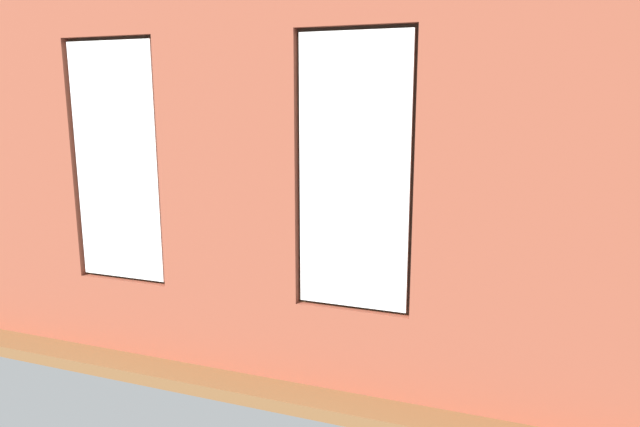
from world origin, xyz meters
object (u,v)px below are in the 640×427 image
(potted_plant_near_tv, at_px, (93,240))
(table_plant_small, at_px, (348,237))
(remote_gray, at_px, (378,243))
(couch_left, at_px, (558,296))
(potted_plant_by_left_couch, at_px, (517,260))
(potted_plant_corner_far_left, at_px, (589,312))
(couch_by_window, at_px, (197,294))
(papasan_chair, at_px, (375,222))
(potted_plant_corner_near_left, at_px, (564,226))
(cup_ceramic, at_px, (353,244))
(media_console, at_px, (118,244))
(tv_flatscreen, at_px, (115,200))
(candle_jar, at_px, (338,237))
(potted_plant_foreground_right, at_px, (210,194))
(potted_plant_between_couches, at_px, (343,253))
(potted_plant_mid_room_small, at_px, (417,241))
(coffee_table, at_px, (348,249))

(potted_plant_near_tv, bearing_deg, table_plant_small, -147.48)
(remote_gray, bearing_deg, couch_left, 106.61)
(potted_plant_by_left_couch, bearing_deg, potted_plant_corner_far_left, 101.76)
(couch_by_window, xyz_separation_m, couch_left, (-3.29, -1.13, 0.00))
(couch_by_window, xyz_separation_m, papasan_chair, (-0.91, -3.35, 0.10))
(papasan_chair, xyz_separation_m, potted_plant_corner_near_left, (-2.53, -0.07, 0.12))
(couch_left, bearing_deg, cup_ceramic, -110.97)
(cup_ceramic, relative_size, potted_plant_by_left_couch, 0.19)
(media_console, height_order, tv_flatscreen, tv_flatscreen)
(cup_ceramic, xyz_separation_m, potted_plant_corner_far_left, (-2.42, 1.99, 0.18))
(candle_jar, bearing_deg, potted_plant_near_tv, 35.83)
(remote_gray, relative_size, potted_plant_corner_near_left, 0.20)
(papasan_chair, xyz_separation_m, potted_plant_foreground_right, (2.74, -0.01, 0.24))
(tv_flatscreen, bearing_deg, remote_gray, -168.84)
(potted_plant_between_couches, bearing_deg, candle_jar, -70.91)
(potted_plant_by_left_couch, bearing_deg, papasan_chair, -23.38)
(table_plant_small, relative_size, tv_flatscreen, 0.17)
(candle_jar, distance_m, potted_plant_mid_room_small, 1.07)
(media_console, bearing_deg, potted_plant_corner_near_left, -160.76)
(cup_ceramic, bearing_deg, candle_jar, -40.23)
(couch_left, bearing_deg, potted_plant_by_left_couch, -166.25)
(candle_jar, height_order, papasan_chair, papasan_chair)
(couch_by_window, bearing_deg, potted_plant_mid_room_small, -121.43)
(potted_plant_corner_near_left, height_order, potted_plant_between_couches, potted_plant_between_couches)
(potted_plant_corner_near_left, distance_m, potted_plant_near_tv, 5.86)
(table_plant_small, relative_size, remote_gray, 1.01)
(potted_plant_corner_far_left, bearing_deg, candle_jar, -39.48)
(couch_left, bearing_deg, potted_plant_corner_near_left, 173.55)
(couch_left, bearing_deg, potted_plant_foreground_right, -116.15)
(couch_by_window, height_order, potted_plant_between_couches, potted_plant_between_couches)
(table_plant_small, bearing_deg, potted_plant_foreground_right, -26.24)
(potted_plant_between_couches, height_order, potted_plant_foreground_right, potted_plant_between_couches)
(potted_plant_between_couches, relative_size, potted_plant_near_tv, 1.58)
(candle_jar, distance_m, media_console, 2.96)
(table_plant_small, height_order, tv_flatscreen, tv_flatscreen)
(cup_ceramic, distance_m, table_plant_small, 0.16)
(potted_plant_corner_far_left, bearing_deg, cup_ceramic, -39.40)
(couch_by_window, distance_m, tv_flatscreen, 2.65)
(papasan_chair, height_order, potted_plant_corner_far_left, potted_plant_corner_far_left)
(potted_plant_between_couches, bearing_deg, coffee_table, -74.25)
(papasan_chair, xyz_separation_m, potted_plant_near_tv, (2.49, 2.93, 0.21))
(couch_by_window, relative_size, couch_left, 1.09)
(tv_flatscreen, height_order, potted_plant_corner_far_left, potted_plant_corner_far_left)
(couch_left, bearing_deg, remote_gray, -119.08)
(coffee_table, relative_size, potted_plant_mid_room_small, 2.54)
(cup_ceramic, bearing_deg, couch_left, 161.71)
(couch_left, bearing_deg, candle_jar, -113.59)
(couch_left, relative_size, potted_plant_near_tv, 1.92)
(coffee_table, relative_size, potted_plant_corner_far_left, 1.02)
(couch_by_window, distance_m, potted_plant_between_couches, 1.56)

